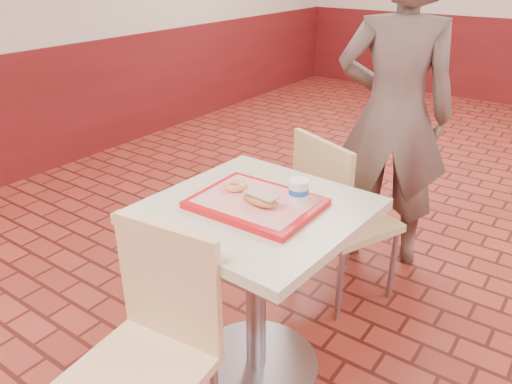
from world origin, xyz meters
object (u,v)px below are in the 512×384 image
Objects in this scene: customer at (394,115)px; long_john_donut at (260,200)px; serving_tray at (256,203)px; main_table at (256,265)px; paper_cup at (299,191)px; ring_donut at (235,186)px; chair_main_back at (337,212)px; chair_main_front at (152,342)px.

customer reaches higher than long_john_donut.
main_table is at bearing -90.00° from serving_tray.
main_table is 0.38m from paper_cup.
chair_main_back is at bearing 77.44° from ring_donut.
chair_main_back reaches higher than main_table.
long_john_donut is (0.04, -0.03, 0.04)m from serving_tray.
customer is at bearing 87.55° from serving_tray.
serving_tray is at bearing 77.76° from chair_main_front.
customer reaches higher than chair_main_front.
ring_donut is 0.57× the size of long_john_donut.
paper_cup is (0.27, 0.04, 0.03)m from ring_donut.
chair_main_back is 9.96× the size of ring_donut.
customer is 19.31× the size of ring_donut.
serving_tray is at bearing 145.46° from long_john_donut.
ring_donut is 0.97× the size of paper_cup.
paper_cup is (0.20, 0.59, 0.39)m from chair_main_front.
ring_donut is at bearing 59.76° from customer.
customer is 18.79× the size of paper_cup.
main_table is 0.91× the size of chair_main_front.
customer reaches higher than paper_cup.
chair_main_front is 0.62m from long_john_donut.
customer reaches higher than ring_donut.
paper_cup is (0.11, 0.09, 0.03)m from long_john_donut.
customer is at bearing 80.22° from chair_main_front.
paper_cup is (0.13, -0.60, 0.38)m from chair_main_back.
chair_main_back is 0.67m from customer.
serving_tray is (0.05, 0.52, 0.33)m from chair_main_front.
long_john_donut is at bearing 67.47° from customer.
chair_main_front is 0.51× the size of customer.
serving_tray reaches higher than main_table.
ring_donut is at bearing 166.84° from main_table.
long_john_donut is 1.69× the size of paper_cup.
long_john_donut is (0.16, -0.05, 0.01)m from ring_donut.
serving_tray is at bearing -13.16° from ring_donut.
customer is (0.03, 0.55, 0.37)m from chair_main_back.
serving_tray is 0.06m from long_john_donut.
serving_tray is at bearing 90.00° from main_table.
chair_main_back is at bearing 88.33° from main_table.
chair_main_front is 5.62× the size of long_john_donut.
customer reaches higher than serving_tray.
main_table is 0.32m from long_john_donut.
main_table is 1.27m from customer.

